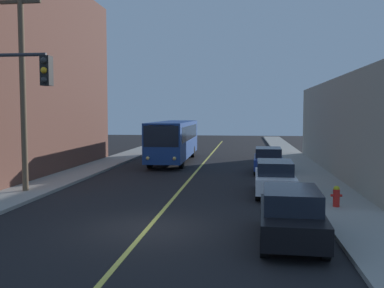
# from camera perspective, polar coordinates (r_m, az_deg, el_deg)

# --- Properties ---
(ground_plane) EXTENTS (120.00, 120.00, 0.00)m
(ground_plane) POSITION_cam_1_polar(r_m,az_deg,el_deg) (14.78, -5.86, -11.07)
(ground_plane) COLOR black
(sidewalk_left) EXTENTS (2.50, 90.00, 0.15)m
(sidewalk_left) POSITION_cam_1_polar(r_m,az_deg,el_deg) (26.37, -16.37, -4.31)
(sidewalk_left) COLOR gray
(sidewalk_left) RESTS_ON ground
(sidewalk_right) EXTENTS (2.50, 90.00, 0.15)m
(sidewalk_right) POSITION_cam_1_polar(r_m,az_deg,el_deg) (24.52, 16.58, -4.94)
(sidewalk_right) COLOR gray
(sidewalk_right) RESTS_ON ground
(lane_stripe_center) EXTENTS (0.16, 60.00, 0.01)m
(lane_stripe_center) POSITION_cam_1_polar(r_m,az_deg,el_deg) (29.33, 0.80, -3.43)
(lane_stripe_center) COLOR #D8CC4C
(lane_stripe_center) RESTS_ON ground
(city_bus) EXTENTS (2.81, 12.20, 3.20)m
(city_bus) POSITION_cam_1_polar(r_m,az_deg,el_deg) (34.01, -2.38, 0.68)
(city_bus) COLOR navy
(city_bus) RESTS_ON ground
(parked_car_black) EXTENTS (1.96, 4.46, 1.62)m
(parked_car_black) POSITION_cam_1_polar(r_m,az_deg,el_deg) (13.30, 13.09, -9.14)
(parked_car_black) COLOR black
(parked_car_black) RESTS_ON ground
(parked_car_white) EXTENTS (1.89, 4.43, 1.62)m
(parked_car_white) POSITION_cam_1_polar(r_m,az_deg,el_deg) (20.63, 10.98, -4.38)
(parked_car_white) COLOR silver
(parked_car_white) RESTS_ON ground
(parked_car_blue) EXTENTS (1.96, 4.46, 1.62)m
(parked_car_blue) POSITION_cam_1_polar(r_m,az_deg,el_deg) (28.35, 10.14, -2.06)
(parked_car_blue) COLOR navy
(parked_car_blue) RESTS_ON ground
(utility_pole_near) EXTENTS (2.40, 0.28, 10.42)m
(utility_pole_near) POSITION_cam_1_polar(r_m,az_deg,el_deg) (21.96, -21.72, 9.06)
(utility_pole_near) COLOR brown
(utility_pole_near) RESTS_ON sidewalk_left
(fire_hydrant) EXTENTS (0.44, 0.26, 0.84)m
(fire_hydrant) POSITION_cam_1_polar(r_m,az_deg,el_deg) (18.05, 18.72, -6.58)
(fire_hydrant) COLOR red
(fire_hydrant) RESTS_ON sidewalk_right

